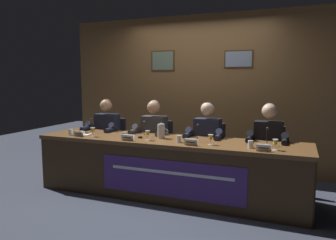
{
  "coord_description": "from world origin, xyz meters",
  "views": [
    {
      "loc": [
        1.56,
        -3.9,
        1.53
      ],
      "look_at": [
        0.0,
        0.0,
        1.01
      ],
      "focal_mm": 34.77,
      "sensor_mm": 36.0,
      "label": 1
    }
  ],
  "objects_px": {
    "water_cup_far_left": "(71,132)",
    "document_stack_far_left": "(83,134)",
    "microphone_center_left": "(142,132)",
    "juice_glass_far_right": "(275,143)",
    "juice_glass_far_left": "(93,130)",
    "water_cup_center_right": "(179,139)",
    "chair_far_left": "(112,147)",
    "nameplate_center_right": "(191,142)",
    "nameplate_center_left": "(128,137)",
    "microphone_center_right": "(196,136)",
    "conference_table": "(165,158)",
    "panelist_center_right": "(206,139)",
    "microphone_far_right": "(266,140)",
    "panelist_center_left": "(152,135)",
    "water_cup_center_left": "(124,136)",
    "chair_far_right": "(268,161)",
    "juice_glass_center_right": "(210,138)",
    "microphone_far_left": "(88,129)",
    "panelist_far_left": "(104,132)",
    "nameplate_far_left": "(79,134)",
    "nameplate_far_right": "(264,148)",
    "water_cup_far_right": "(251,145)",
    "chair_center_right": "(209,156)",
    "juice_glass_center_left": "(148,134)",
    "panelist_far_right": "(268,143)",
    "water_pitcher_central": "(161,131)"
  },
  "relations": [
    {
      "from": "water_cup_center_left",
      "to": "microphone_center_right",
      "type": "height_order",
      "value": "microphone_center_right"
    },
    {
      "from": "juice_glass_far_left",
      "to": "water_cup_center_right",
      "type": "bearing_deg",
      "value": 1.59
    },
    {
      "from": "conference_table",
      "to": "water_cup_far_right",
      "type": "bearing_deg",
      "value": -3.27
    },
    {
      "from": "water_cup_center_left",
      "to": "chair_center_right",
      "type": "height_order",
      "value": "chair_center_right"
    },
    {
      "from": "nameplate_center_right",
      "to": "nameplate_far_left",
      "type": "bearing_deg",
      "value": 179.84
    },
    {
      "from": "panelist_far_right",
      "to": "juice_glass_far_left",
      "type": "bearing_deg",
      "value": -165.14
    },
    {
      "from": "juice_glass_center_left",
      "to": "water_cup_center_left",
      "type": "bearing_deg",
      "value": -179.07
    },
    {
      "from": "chair_far_right",
      "to": "juice_glass_far_right",
      "type": "relative_size",
      "value": 7.3
    },
    {
      "from": "juice_glass_far_right",
      "to": "document_stack_far_left",
      "type": "relative_size",
      "value": 0.56
    },
    {
      "from": "nameplate_center_left",
      "to": "panelist_center_right",
      "type": "relative_size",
      "value": 0.14
    },
    {
      "from": "microphone_far_right",
      "to": "nameplate_center_right",
      "type": "bearing_deg",
      "value": -162.13
    },
    {
      "from": "chair_far_right",
      "to": "juice_glass_center_right",
      "type": "bearing_deg",
      "value": -128.92
    },
    {
      "from": "water_cup_far_right",
      "to": "microphone_center_right",
      "type": "bearing_deg",
      "value": 170.25
    },
    {
      "from": "juice_glass_center_left",
      "to": "panelist_center_right",
      "type": "xyz_separation_m",
      "value": [
        0.62,
        0.57,
        -0.13
      ]
    },
    {
      "from": "nameplate_far_left",
      "to": "document_stack_far_left",
      "type": "distance_m",
      "value": 0.13
    },
    {
      "from": "chair_far_left",
      "to": "water_cup_far_left",
      "type": "distance_m",
      "value": 0.91
    },
    {
      "from": "conference_table",
      "to": "panelist_center_right",
      "type": "bearing_deg",
      "value": 51.22
    },
    {
      "from": "water_cup_center_left",
      "to": "panelist_center_left",
      "type": "bearing_deg",
      "value": 76.19
    },
    {
      "from": "juice_glass_far_left",
      "to": "nameplate_far_right",
      "type": "relative_size",
      "value": 0.78
    },
    {
      "from": "microphone_center_left",
      "to": "juice_glass_far_right",
      "type": "distance_m",
      "value": 1.73
    },
    {
      "from": "nameplate_center_left",
      "to": "nameplate_far_left",
      "type": "bearing_deg",
      "value": 178.69
    },
    {
      "from": "juice_glass_far_right",
      "to": "document_stack_far_left",
      "type": "xyz_separation_m",
      "value": [
        -2.58,
        0.05,
        -0.08
      ]
    },
    {
      "from": "chair_far_right",
      "to": "microphone_far_right",
      "type": "xyz_separation_m",
      "value": [
        0.02,
        -0.61,
        0.39
      ]
    },
    {
      "from": "water_cup_far_left",
      "to": "panelist_center_right",
      "type": "height_order",
      "value": "panelist_center_right"
    },
    {
      "from": "microphone_far_left",
      "to": "panelist_far_left",
      "type": "bearing_deg",
      "value": 91.84
    },
    {
      "from": "water_cup_far_right",
      "to": "document_stack_far_left",
      "type": "height_order",
      "value": "water_cup_far_right"
    },
    {
      "from": "nameplate_far_left",
      "to": "panelist_center_right",
      "type": "distance_m",
      "value": 1.74
    },
    {
      "from": "panelist_center_right",
      "to": "microphone_far_right",
      "type": "relative_size",
      "value": 5.7
    },
    {
      "from": "nameplate_center_left",
      "to": "microphone_center_right",
      "type": "relative_size",
      "value": 0.8
    },
    {
      "from": "microphone_center_left",
      "to": "chair_center_right",
      "type": "height_order",
      "value": "microphone_center_left"
    },
    {
      "from": "water_cup_far_left",
      "to": "document_stack_far_left",
      "type": "distance_m",
      "value": 0.17
    },
    {
      "from": "nameplate_far_right",
      "to": "juice_glass_far_right",
      "type": "height_order",
      "value": "juice_glass_far_right"
    },
    {
      "from": "microphone_far_left",
      "to": "juice_glass_center_left",
      "type": "distance_m",
      "value": 1.01
    },
    {
      "from": "water_cup_far_left",
      "to": "panelist_far_right",
      "type": "height_order",
      "value": "panelist_far_right"
    },
    {
      "from": "microphone_center_left",
      "to": "juice_glass_center_right",
      "type": "bearing_deg",
      "value": -7.85
    },
    {
      "from": "chair_far_left",
      "to": "nameplate_center_right",
      "type": "height_order",
      "value": "chair_far_left"
    },
    {
      "from": "chair_far_left",
      "to": "nameplate_center_right",
      "type": "bearing_deg",
      "value": -28.19
    },
    {
      "from": "water_cup_center_right",
      "to": "chair_far_right",
      "type": "relative_size",
      "value": 0.09
    },
    {
      "from": "juice_glass_center_left",
      "to": "panelist_far_right",
      "type": "xyz_separation_m",
      "value": [
        1.44,
        0.57,
        -0.13
      ]
    },
    {
      "from": "water_cup_far_left",
      "to": "water_pitcher_central",
      "type": "distance_m",
      "value": 1.3
    },
    {
      "from": "nameplate_center_right",
      "to": "water_cup_far_right",
      "type": "distance_m",
      "value": 0.68
    },
    {
      "from": "nameplate_center_right",
      "to": "panelist_center_right",
      "type": "bearing_deg",
      "value": 90.05
    },
    {
      "from": "water_cup_far_left",
      "to": "nameplate_center_right",
      "type": "xyz_separation_m",
      "value": [
        1.79,
        -0.06,
        0.0
      ]
    },
    {
      "from": "water_cup_center_left",
      "to": "water_cup_center_right",
      "type": "distance_m",
      "value": 0.77
    },
    {
      "from": "microphone_far_left",
      "to": "water_pitcher_central",
      "type": "height_order",
      "value": "microphone_far_left"
    },
    {
      "from": "juice_glass_center_right",
      "to": "juice_glass_far_right",
      "type": "relative_size",
      "value": 1.0
    },
    {
      "from": "panelist_center_left",
      "to": "document_stack_far_left",
      "type": "distance_m",
      "value": 0.98
    },
    {
      "from": "panelist_center_left",
      "to": "nameplate_far_right",
      "type": "xyz_separation_m",
      "value": [
        1.65,
        -0.69,
        0.08
      ]
    },
    {
      "from": "water_cup_far_right",
      "to": "microphone_far_right",
      "type": "bearing_deg",
      "value": 44.74
    },
    {
      "from": "water_cup_far_left",
      "to": "nameplate_center_left",
      "type": "bearing_deg",
      "value": -4.12
    }
  ]
}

